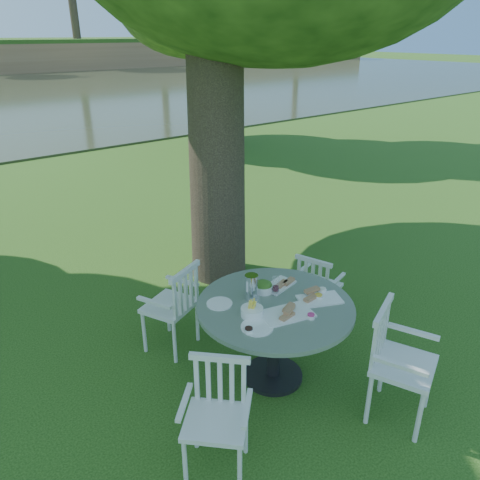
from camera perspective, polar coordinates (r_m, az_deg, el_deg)
name	(u,v)px	position (r m, az deg, el deg)	size (l,w,h in m)	color
ground	(251,311)	(5.58, 1.31, -8.66)	(140.00, 140.00, 0.00)	#173B0C
table	(275,319)	(4.27, 4.27, -9.57)	(1.40, 1.40, 0.81)	black
chair_ne	(316,284)	(5.19, 9.23, -5.36)	(0.50, 0.52, 0.83)	silver
chair_nw	(177,302)	(4.73, -7.67, -7.51)	(0.61, 0.60, 0.94)	silver
chair_sw	(218,406)	(3.61, -2.71, -19.56)	(0.61, 0.61, 0.89)	silver
chair_se	(393,354)	(4.14, 18.11, -13.12)	(0.65, 0.63, 1.01)	silver
tableware	(267,299)	(4.16, 3.29, -7.23)	(1.08, 0.81, 0.24)	white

